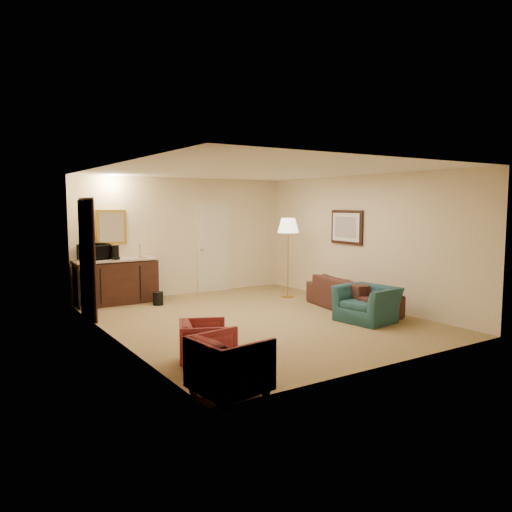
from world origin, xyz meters
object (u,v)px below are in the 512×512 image
at_px(rose_chair_far, 230,362).
at_px(waste_bin, 158,298).
at_px(floor_lamp, 288,258).
at_px(coffee_maker, 115,252).
at_px(sofa, 352,289).
at_px(wetbar_cabinet, 117,281).
at_px(coffee_table, 360,302).
at_px(teal_armchair, 367,298).
at_px(microwave, 94,250).
at_px(rose_chair_near, 204,340).

xyz_separation_m(rose_chair_far, waste_bin, (1.15, 4.93, -0.23)).
relative_size(floor_lamp, coffee_maker, 6.01).
relative_size(sofa, waste_bin, 7.90).
height_order(wetbar_cabinet, coffee_table, wetbar_cabinet).
xyz_separation_m(teal_armchair, microwave, (-3.59, 3.94, 0.70)).
relative_size(teal_armchair, microwave, 1.68).
xyz_separation_m(teal_armchair, coffee_maker, (-3.22, 3.76, 0.65)).
height_order(teal_armchair, floor_lamp, floor_lamp).
xyz_separation_m(coffee_table, waste_bin, (-2.80, 2.83, -0.09)).
distance_m(wetbar_cabinet, coffee_table, 4.86).
bearing_deg(waste_bin, coffee_table, -45.33).
bearing_deg(coffee_maker, rose_chair_near, -87.30).
height_order(rose_chair_near, coffee_maker, coffee_maker).
distance_m(teal_armchair, waste_bin, 4.15).
distance_m(wetbar_cabinet, microwave, 0.77).
relative_size(wetbar_cabinet, sofa, 0.78).
xyz_separation_m(sofa, floor_lamp, (-0.25, 1.73, 0.46)).
distance_m(coffee_table, floor_lamp, 2.20).
bearing_deg(coffee_maker, waste_bin, -28.65).
relative_size(rose_chair_near, rose_chair_far, 0.84).
xyz_separation_m(rose_chair_near, coffee_maker, (0.20, 4.29, 0.76)).
bearing_deg(sofa, rose_chair_far, 130.50).
xyz_separation_m(wetbar_cabinet, rose_chair_near, (-0.25, -4.41, -0.15)).
bearing_deg(teal_armchair, floor_lamp, 168.12).
height_order(coffee_table, floor_lamp, floor_lamp).
height_order(rose_chair_far, microwave, microwave).
relative_size(rose_chair_far, microwave, 1.30).
height_order(sofa, coffee_table, sofa).
relative_size(coffee_table, floor_lamp, 0.45).
bearing_deg(wetbar_cabinet, coffee_table, -44.75).
xyz_separation_m(rose_chair_near, rose_chair_far, (-0.25, -1.11, 0.06)).
xyz_separation_m(floor_lamp, microwave, (-3.76, 1.39, 0.24)).
height_order(sofa, rose_chair_near, sofa).
height_order(rose_chair_near, rose_chair_far, rose_chair_far).
distance_m(waste_bin, microwave, 1.59).
relative_size(coffee_table, waste_bin, 2.94).
distance_m(floor_lamp, waste_bin, 2.89).
height_order(sofa, floor_lamp, floor_lamp).
bearing_deg(rose_chair_far, floor_lamp, -49.63).
bearing_deg(wetbar_cabinet, microwave, 170.81).
bearing_deg(teal_armchair, waste_bin, -150.40).
height_order(coffee_table, coffee_maker, coffee_maker).
bearing_deg(microwave, coffee_maker, -39.09).
bearing_deg(rose_chair_near, rose_chair_far, -168.84).
bearing_deg(coffee_table, rose_chair_far, -152.00).
bearing_deg(rose_chair_far, teal_armchair, -72.99).
bearing_deg(teal_armchair, coffee_table, 140.68).
xyz_separation_m(teal_armchair, rose_chair_near, (-3.42, -0.54, -0.11)).
height_order(coffee_table, waste_bin, coffee_table).
bearing_deg(rose_chair_near, microwave, 25.95).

